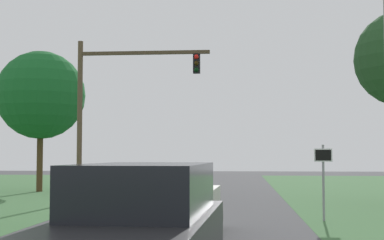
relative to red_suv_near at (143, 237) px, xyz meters
name	(u,v)px	position (x,y,z in m)	size (l,w,h in m)	color
ground_plane	(158,238)	(-0.87, 7.40, -1.08)	(120.00, 120.00, 0.00)	#424244
red_suv_near	(143,237)	(0.00, 0.00, 0.00)	(2.23, 5.02, 2.09)	black
pickup_truck_lead	(177,202)	(-0.37, 7.40, -0.12)	(2.33, 5.01, 1.84)	#B7B2A8
traffic_light	(113,97)	(-4.67, 18.37, 3.84)	(6.26, 0.40, 7.58)	brown
keep_moving_sign	(323,172)	(4.08, 11.61, 0.54)	(0.60, 0.09, 2.54)	gray
extra_tree_1	(41,95)	(-10.69, 25.44, 4.69)	(5.30, 5.30, 8.44)	#4C351E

